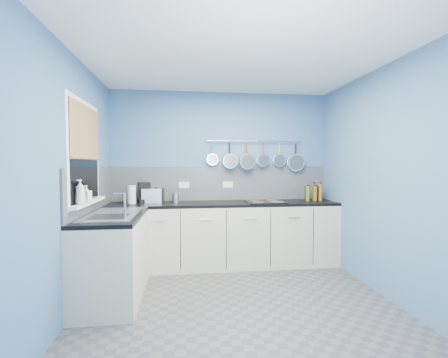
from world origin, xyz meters
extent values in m
cube|color=#47474C|center=(0.00, 0.00, -0.01)|extent=(3.20, 3.00, 0.02)
cube|color=white|center=(0.00, 0.00, 2.51)|extent=(3.20, 3.00, 0.02)
cube|color=#416895|center=(0.00, 1.51, 1.25)|extent=(3.20, 0.02, 2.50)
cube|color=#416895|center=(0.00, -1.51, 1.25)|extent=(3.20, 0.02, 2.50)
cube|color=#416895|center=(-1.61, 0.00, 1.25)|extent=(0.02, 3.00, 2.50)
cube|color=#416895|center=(1.61, 0.00, 1.25)|extent=(0.02, 3.00, 2.50)
cube|color=slate|center=(0.00, 1.49, 1.15)|extent=(3.20, 0.02, 0.50)
cube|color=slate|center=(-1.59, 0.60, 1.15)|extent=(0.02, 1.80, 0.50)
cube|color=beige|center=(0.00, 1.20, 0.43)|extent=(3.20, 0.60, 0.86)
cube|color=black|center=(0.00, 1.20, 0.88)|extent=(3.20, 0.60, 0.04)
cube|color=beige|center=(-1.30, 0.30, 0.43)|extent=(0.60, 1.20, 0.86)
cube|color=black|center=(-1.30, 0.30, 0.88)|extent=(0.60, 1.20, 0.04)
cube|color=white|center=(-1.58, 0.30, 1.55)|extent=(0.01, 1.00, 1.10)
cube|color=black|center=(-1.57, 0.30, 1.55)|extent=(0.01, 0.90, 1.00)
cube|color=#B2714A|center=(-1.56, 0.30, 1.77)|extent=(0.01, 0.90, 0.55)
cube|color=white|center=(-1.55, 0.30, 1.04)|extent=(0.10, 0.98, 0.03)
cube|color=silver|center=(-1.30, 0.30, 0.90)|extent=(0.50, 0.95, 0.01)
cube|color=white|center=(-0.55, 1.48, 1.13)|extent=(0.15, 0.01, 0.09)
cube|color=white|center=(0.10, 1.48, 1.13)|extent=(0.15, 0.01, 0.09)
cylinder|color=silver|center=(0.50, 1.45, 1.78)|extent=(1.45, 0.02, 0.02)
imported|color=white|center=(-1.53, 0.00, 1.17)|extent=(0.12, 0.12, 0.24)
imported|color=white|center=(-1.53, 0.18, 1.14)|extent=(0.10, 0.10, 0.17)
cylinder|color=white|center=(-1.26, 1.22, 1.02)|extent=(0.14, 0.14, 0.25)
cube|color=silver|center=(-1.00, 1.33, 1.00)|extent=(0.33, 0.22, 0.19)
cylinder|color=silver|center=(-0.67, 1.25, 0.97)|extent=(0.11, 0.11, 0.14)
cube|color=black|center=(0.59, 1.15, 0.91)|extent=(0.54, 0.48, 0.01)
cylinder|color=black|center=(1.46, 1.34, 1.00)|extent=(0.07, 0.07, 0.19)
cylinder|color=brown|center=(1.38, 1.30, 1.02)|extent=(0.06, 0.06, 0.25)
cylinder|color=#4C190C|center=(1.26, 1.31, 1.00)|extent=(0.06, 0.06, 0.19)
cylinder|color=#8C5914|center=(1.44, 1.21, 1.03)|extent=(0.05, 0.05, 0.25)
cylinder|color=brown|center=(1.36, 1.21, 1.01)|extent=(0.06, 0.06, 0.21)
cylinder|color=#3F721E|center=(1.25, 1.23, 1.01)|extent=(0.05, 0.05, 0.22)
camera|label=1|loc=(-0.53, -3.09, 1.43)|focal=24.77mm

